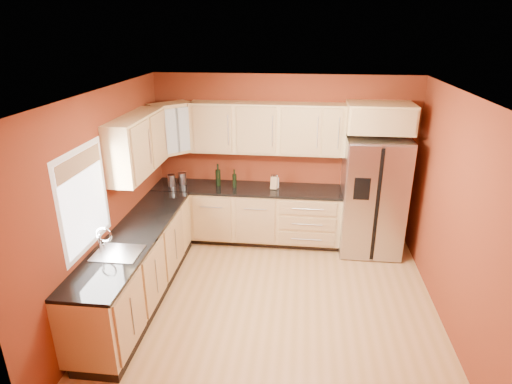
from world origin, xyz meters
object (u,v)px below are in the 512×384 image
at_px(knife_block, 274,183).
at_px(soap_dispenser, 277,181).
at_px(wine_bottle_a, 234,178).
at_px(canister_left, 183,178).
at_px(refrigerator, 372,196).

height_order(knife_block, soap_dispenser, soap_dispenser).
distance_m(wine_bottle_a, knife_block, 0.61).
xyz_separation_m(canister_left, wine_bottle_a, (0.83, -0.04, 0.05)).
height_order(refrigerator, wine_bottle_a, refrigerator).
bearing_deg(refrigerator, wine_bottle_a, 178.41).
height_order(wine_bottle_a, soap_dispenser, wine_bottle_a).
bearing_deg(wine_bottle_a, canister_left, 177.14).
bearing_deg(knife_block, wine_bottle_a, -170.80).
relative_size(refrigerator, wine_bottle_a, 6.14).
bearing_deg(soap_dispenser, wine_bottle_a, -174.47).
xyz_separation_m(refrigerator, soap_dispenser, (-1.44, 0.12, 0.13)).
xyz_separation_m(wine_bottle_a, knife_block, (0.61, 0.00, -0.05)).
height_order(canister_left, soap_dispenser, soap_dispenser).
distance_m(refrigerator, soap_dispenser, 1.45).
height_order(refrigerator, canister_left, refrigerator).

